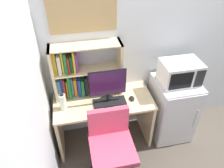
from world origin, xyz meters
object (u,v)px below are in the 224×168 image
Objects in this scene: hutch_bookshelf at (76,72)px; keyboard at (110,102)px; microwave at (180,73)px; wall_corkboard at (82,10)px; mini_fridge at (172,108)px; computer_mouse at (132,98)px; monitor at (108,86)px; water_bottle at (63,102)px; desk_chair at (111,151)px.

hutch_bookshelf is 0.52m from keyboard.
microwave is 0.64× the size of wall_corkboard.
keyboard is at bearing -178.07° from mini_fridge.
monitor is at bearing 176.71° from computer_mouse.
monitor is 1.03m from mini_fridge.
microwave is at bearing 2.13° from keyboard.
wall_corkboard is (-0.48, 0.32, 0.99)m from computer_mouse.
microwave is at bearing 3.24° from computer_mouse.
computer_mouse is (0.29, -0.02, -0.22)m from monitor.
mini_fridge is at bearing 1.93° from keyboard.
computer_mouse is at bearing -177.05° from mini_fridge.
hutch_bookshelf reaches higher than water_bottle.
desk_chair is (-0.05, -0.43, -0.59)m from monitor.
wall_corkboard is at bearing 164.74° from microwave.
mini_fridge is 1.95× the size of microwave.
keyboard is 0.44× the size of desk_chair.
computer_mouse is 0.10× the size of mini_fridge.
water_bottle is (-0.51, -0.01, -0.14)m from monitor.
desk_chair is at bearing -42.45° from water_bottle.
hutch_bookshelf reaches higher than monitor.
computer_mouse is at bearing -0.24° from keyboard.
computer_mouse is 0.13× the size of wall_corkboard.
water_bottle is 0.49× the size of microwave.
water_bottle is (-0.53, 0.01, 0.09)m from keyboard.
mini_fridge is at bearing 2.95° from computer_mouse.
monitor is 4.97× the size of computer_mouse.
microwave reaches higher than keyboard.
wall_corkboard reaches higher than monitor.
computer_mouse is 0.20× the size of microwave.
microwave is (0.59, 0.03, 0.27)m from computer_mouse.
wall_corkboard reaches higher than microwave.
keyboard is 0.91m from mini_fridge.
computer_mouse is 0.81m from water_bottle.
water_bottle is 0.31× the size of wall_corkboard.
keyboard is (0.34, -0.24, -0.32)m from hutch_bookshelf.
hutch_bookshelf is at bearing 112.97° from desk_chair.
hutch_bookshelf is at bearing 145.92° from monitor.
wall_corkboard is (-1.07, 0.29, 0.71)m from microwave.
wall_corkboard is (0.32, 0.31, 0.90)m from water_bottle.
keyboard is at bearing -0.98° from water_bottle.
keyboard is 1.07m from wall_corkboard.
mini_fridge is at bearing 0.87° from monitor.
hutch_bookshelf is 0.91× the size of desk_chair.
mini_fridge is (1.39, 0.02, -0.40)m from water_bottle.
desk_chair is (-0.34, -0.42, -0.37)m from computer_mouse.
mini_fridge is at bearing -90.28° from microwave.
microwave is (1.39, 0.02, 0.19)m from water_bottle.
hutch_bookshelf is 0.69m from wall_corkboard.
water_bottle is 0.25× the size of mini_fridge.
monitor is 0.53m from water_bottle.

